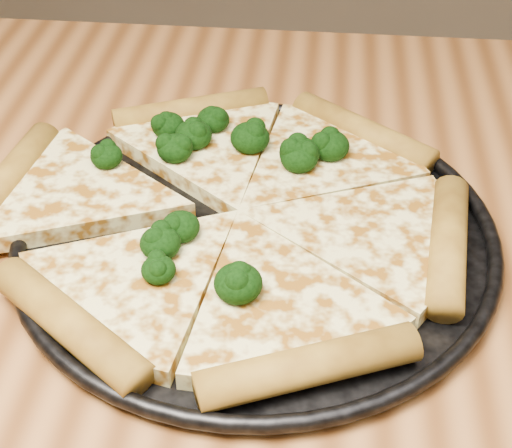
{
  "coord_description": "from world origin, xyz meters",
  "views": [
    {
      "loc": [
        0.15,
        -0.36,
        1.13
      ],
      "look_at": [
        0.11,
        0.08,
        0.77
      ],
      "focal_mm": 53.91,
      "sensor_mm": 36.0,
      "label": 1
    }
  ],
  "objects": [
    {
      "name": "dining_table",
      "position": [
        0.0,
        0.0,
        0.66
      ],
      "size": [
        1.2,
        0.9,
        0.75
      ],
      "color": "#975D2E",
      "rests_on": "ground"
    },
    {
      "name": "broccoli_florets",
      "position": [
        0.08,
        0.13,
        0.78
      ],
      "size": [
        0.21,
        0.23,
        0.02
      ],
      "color": "black",
      "rests_on": "pizza"
    },
    {
      "name": "pizza_pan",
      "position": [
        0.11,
        0.08,
        0.76
      ],
      "size": [
        0.36,
        0.36,
        0.02
      ],
      "color": "black",
      "rests_on": "dining_table"
    },
    {
      "name": "pizza",
      "position": [
        0.09,
        0.1,
        0.77
      ],
      "size": [
        0.39,
        0.37,
        0.03
      ],
      "rotation": [
        0.0,
        0.0,
        0.39
      ],
      "color": "#EDE291",
      "rests_on": "pizza_pan"
    }
  ]
}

